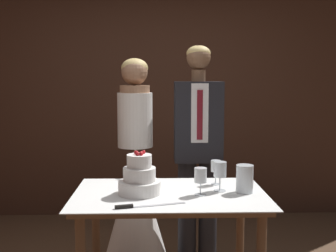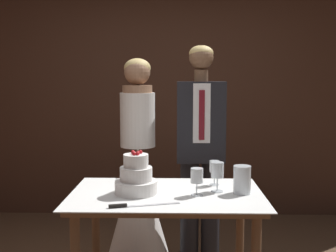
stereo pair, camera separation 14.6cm
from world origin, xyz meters
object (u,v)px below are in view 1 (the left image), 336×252
object	(u,v)px
hurricane_candle	(245,180)
bride	(136,189)
wine_glass_middle	(216,167)
wine_glass_far	(201,176)
cake_table	(170,210)
tiered_cake	(139,179)
cake_knife	(137,206)
wine_glass_near	(220,171)
groom	(198,146)

from	to	relation	value
hurricane_candle	bride	distance (m)	1.12
wine_glass_middle	wine_glass_far	xyz separation A→B (m)	(-0.13, -0.25, -0.00)
cake_table	hurricane_candle	size ratio (longest dim) A/B	6.87
wine_glass_middle	wine_glass_far	size ratio (longest dim) A/B	0.98
wine_glass_far	bride	world-z (taller)	bride
cake_table	wine_glass_middle	world-z (taller)	wine_glass_middle
tiered_cake	wine_glass_middle	size ratio (longest dim) A/B	1.63
wine_glass_middle	hurricane_candle	world-z (taller)	hurricane_candle
cake_knife	wine_glass_middle	world-z (taller)	wine_glass_middle
wine_glass_near	tiered_cake	bearing A→B (deg)	-174.03
wine_glass_far	groom	distance (m)	0.87
tiered_cake	bride	size ratio (longest dim) A/B	0.16
cake_table	cake_knife	xyz separation A→B (m)	(-0.19, -0.29, 0.12)
tiered_cake	wine_glass_middle	xyz separation A→B (m)	(0.50, 0.22, 0.02)
wine_glass_near	cake_table	bearing A→B (deg)	-173.58
tiered_cake	bride	bearing A→B (deg)	94.57
cake_table	groom	xyz separation A→B (m)	(0.25, 0.81, 0.27)
hurricane_candle	bride	xyz separation A→B (m)	(-0.72, 0.82, -0.28)
cake_knife	wine_glass_middle	xyz separation A→B (m)	(0.50, 0.49, 0.11)
wine_glass_far	bride	size ratio (longest dim) A/B	0.10
cake_knife	wine_glass_far	xyz separation A→B (m)	(0.38, 0.23, 0.11)
hurricane_candle	bride	size ratio (longest dim) A/B	0.10
tiered_cake	hurricane_candle	bearing A→B (deg)	0.81
wine_glass_far	bride	xyz separation A→B (m)	(-0.44, 0.86, -0.31)
wine_glass_middle	groom	bearing A→B (deg)	95.57
cake_table	cake_knife	bearing A→B (deg)	-123.60
cake_knife	bride	xyz separation A→B (m)	(-0.06, 1.10, -0.20)
wine_glass_near	wine_glass_middle	distance (m)	0.16
cake_knife	groom	xyz separation A→B (m)	(0.44, 1.10, 0.15)
cake_table	tiered_cake	distance (m)	0.28
cake_table	wine_glass_far	size ratio (longest dim) A/B	7.09
wine_glass_near	hurricane_candle	bearing A→B (deg)	-16.33
hurricane_candle	wine_glass_near	bearing A→B (deg)	163.67
cake_table	groom	bearing A→B (deg)	72.60
cake_table	bride	bearing A→B (deg)	107.39
tiered_cake	wine_glass_far	bearing A→B (deg)	-5.68
cake_knife	hurricane_candle	xyz separation A→B (m)	(0.66, 0.28, 0.07)
wine_glass_near	wine_glass_far	world-z (taller)	wine_glass_near
wine_glass_far	groom	world-z (taller)	groom
wine_glass_middle	groom	world-z (taller)	groom
wine_glass_far	tiered_cake	bearing A→B (deg)	174.32
wine_glass_near	wine_glass_middle	bearing A→B (deg)	91.28
hurricane_candle	bride	world-z (taller)	bride
wine_glass_middle	groom	xyz separation A→B (m)	(-0.06, 0.61, 0.04)
hurricane_candle	tiered_cake	bearing A→B (deg)	-179.19
cake_knife	wine_glass_middle	distance (m)	0.71
wine_glass_near	bride	world-z (taller)	bride
wine_glass_near	hurricane_candle	size ratio (longest dim) A/B	1.08
cake_table	wine_glass_middle	bearing A→B (deg)	32.42
wine_glass_far	wine_glass_near	bearing A→B (deg)	34.20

